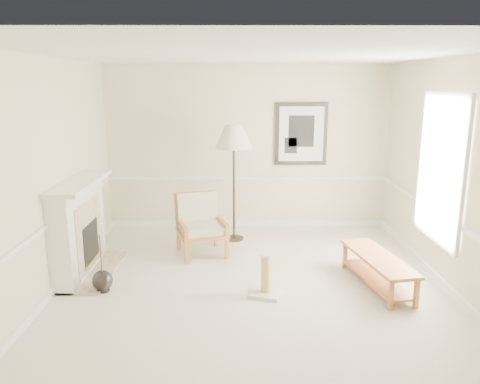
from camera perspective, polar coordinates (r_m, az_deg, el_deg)
name	(u,v)px	position (r m, az deg, el deg)	size (l,w,h in m)	color
ground	(252,290)	(6.11, 1.42, -11.83)	(5.50, 5.50, 0.00)	silver
room	(264,144)	(5.66, 2.91, 5.89)	(5.04, 5.54, 2.92)	beige
fireplace	(80,228)	(6.78, -18.96, -4.19)	(0.64, 1.64, 1.31)	white
floor_vase	(103,281)	(6.26, -16.41, -10.37)	(0.26, 0.26, 0.76)	black
armchair	(200,221)	(7.24, -4.88, -3.59)	(0.89, 0.92, 0.92)	#AF6B38
floor_lamp	(234,140)	(7.57, -0.76, 6.40)	(0.76, 0.76, 1.93)	black
bench	(378,266)	(6.36, 16.43, -8.69)	(0.68, 1.48, 0.41)	#AF6B38
scratching_post	(266,282)	(5.92, 3.16, -10.89)	(0.47, 0.47, 0.54)	white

